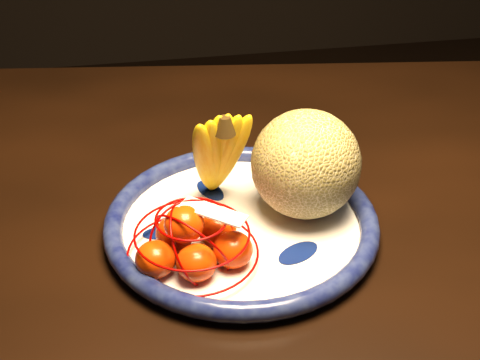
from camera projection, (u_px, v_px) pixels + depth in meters
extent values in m
cube|color=black|center=(452.00, 226.00, 0.92)|extent=(1.59, 1.07, 0.04)
cylinder|color=black|center=(23.00, 269.00, 1.42)|extent=(0.06, 0.06, 0.70)
cylinder|color=white|center=(241.00, 229.00, 0.87)|extent=(0.30, 0.30, 0.01)
torus|color=#03063C|center=(241.00, 222.00, 0.87)|extent=(0.33, 0.33, 0.02)
cylinder|color=white|center=(241.00, 232.00, 0.88)|extent=(0.14, 0.14, 0.00)
ellipsoid|color=#0A1853|center=(298.00, 253.00, 0.82)|extent=(0.12, 0.10, 0.00)
ellipsoid|color=#0A1853|center=(210.00, 190.00, 0.93)|extent=(0.09, 0.11, 0.00)
ellipsoid|color=#0A1853|center=(162.00, 232.00, 0.86)|extent=(0.09, 0.05, 0.00)
sphere|color=olive|center=(306.00, 164.00, 0.86)|extent=(0.13, 0.13, 0.13)
ellipsoid|color=yellow|center=(206.00, 155.00, 0.87)|extent=(0.05, 0.09, 0.14)
ellipsoid|color=yellow|center=(211.00, 153.00, 0.87)|extent=(0.04, 0.08, 0.14)
ellipsoid|color=yellow|center=(215.00, 151.00, 0.87)|extent=(0.04, 0.08, 0.14)
ellipsoid|color=yellow|center=(219.00, 150.00, 0.87)|extent=(0.05, 0.08, 0.14)
ellipsoid|color=yellow|center=(224.00, 151.00, 0.87)|extent=(0.07, 0.08, 0.14)
ellipsoid|color=yellow|center=(229.00, 150.00, 0.88)|extent=(0.08, 0.08, 0.14)
cone|color=black|center=(217.00, 106.00, 0.84)|extent=(0.02, 0.02, 0.02)
ellipsoid|color=#FF4A0A|center=(155.00, 259.00, 0.79)|extent=(0.04, 0.04, 0.04)
ellipsoid|color=#FF4A0A|center=(196.00, 263.00, 0.78)|extent=(0.04, 0.04, 0.04)
ellipsoid|color=#FF4A0A|center=(233.00, 250.00, 0.80)|extent=(0.04, 0.04, 0.04)
ellipsoid|color=#FF4A0A|center=(175.00, 234.00, 0.82)|extent=(0.04, 0.04, 0.04)
ellipsoid|color=#FF4A0A|center=(217.00, 230.00, 0.83)|extent=(0.04, 0.04, 0.04)
ellipsoid|color=#FF4A0A|center=(184.00, 224.00, 0.79)|extent=(0.04, 0.04, 0.04)
torus|color=#9D0100|center=(193.00, 252.00, 0.81)|extent=(0.16, 0.16, 0.00)
torus|color=#9D0100|center=(192.00, 233.00, 0.79)|extent=(0.14, 0.14, 0.00)
torus|color=#9D0100|center=(191.00, 218.00, 0.78)|extent=(0.09, 0.09, 0.00)
torus|color=#9D0100|center=(192.00, 244.00, 0.80)|extent=(0.11, 0.07, 0.09)
torus|color=#9D0100|center=(192.00, 244.00, 0.80)|extent=(0.07, 0.11, 0.09)
torus|color=#9D0100|center=(192.00, 244.00, 0.80)|extent=(0.10, 0.10, 0.09)
cube|color=white|center=(213.00, 212.00, 0.78)|extent=(0.08, 0.06, 0.01)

